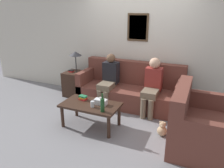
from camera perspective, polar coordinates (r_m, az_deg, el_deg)
ground_plane at (r=4.67m, az=2.68°, el=-7.61°), size 16.00×16.00×0.00m
wall_back at (r=5.12m, az=6.72°, el=10.08°), size 9.00×0.08×2.60m
couch_main at (r=4.98m, az=4.83°, el=-1.76°), size 2.31×0.83×0.96m
couch_side at (r=3.79m, az=21.03°, el=-10.19°), size 0.83×1.28×0.96m
coffee_table at (r=4.05m, az=-5.60°, el=-6.00°), size 1.06×0.60×0.45m
side_table_with_lamp at (r=5.55m, az=-9.63°, el=0.57°), size 0.48×0.48×1.13m
wine_bottle at (r=3.68m, az=-2.51°, el=-5.46°), size 0.07×0.07×0.33m
drinking_glass at (r=3.88m, az=-5.13°, el=-5.25°), size 0.07×0.07×0.11m
book_stack at (r=4.21m, az=-7.60°, el=-3.56°), size 0.16×0.14×0.08m
tissue_box at (r=3.97m, az=-2.98°, el=-4.64°), size 0.23×0.12×0.15m
person_left at (r=4.90m, az=-0.84°, el=1.55°), size 0.34×0.62×1.15m
person_right at (r=4.56m, az=10.45°, el=-0.02°), size 0.34×0.62×1.16m
teddy_bear at (r=3.97m, az=12.97°, el=-11.48°), size 0.17×0.17×0.27m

